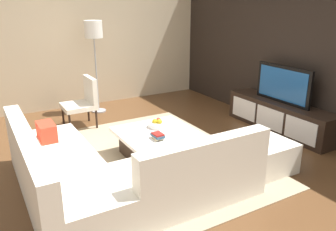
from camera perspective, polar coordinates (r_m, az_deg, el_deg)
name	(u,v)px	position (r m, az deg, el deg)	size (l,w,h in m)	color
ground_plane	(155,161)	(4.76, -2.13, -7.69)	(14.00, 14.00, 0.00)	brown
feature_wall_back	(300,47)	(6.06, 21.26, 10.69)	(6.40, 0.12, 2.80)	black
side_wall_left	(90,37)	(7.34, -12.98, 12.67)	(0.12, 5.20, 2.80)	beige
area_rug	(152,158)	(4.84, -2.69, -7.18)	(3.33, 2.49, 0.01)	tan
media_console	(279,116)	(6.08, 18.18, -0.13)	(2.04, 0.48, 0.50)	black
television	(283,84)	(5.93, 18.73, 4.96)	(1.09, 0.06, 0.61)	black
sectional_couch	(110,174)	(3.91, -9.62, -9.58)	(2.34, 2.41, 0.81)	silver
coffee_table	(158,144)	(4.80, -1.67, -4.81)	(1.07, 1.04, 0.38)	black
accent_chair_near	(84,99)	(6.08, -13.93, 2.62)	(0.53, 0.54, 0.87)	black
floor_lamp	(94,35)	(6.69, -12.35, 13.08)	(0.34, 0.34, 1.77)	#A5A5AA
ottoman	(261,155)	(4.64, 15.36, -6.39)	(0.70, 0.70, 0.40)	silver
fruit_bowl	(158,124)	(4.91, -1.68, -1.43)	(0.28, 0.28, 0.13)	silver
book_stack	(158,136)	(4.48, -1.75, -3.44)	(0.20, 0.12, 0.09)	#CCB78C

